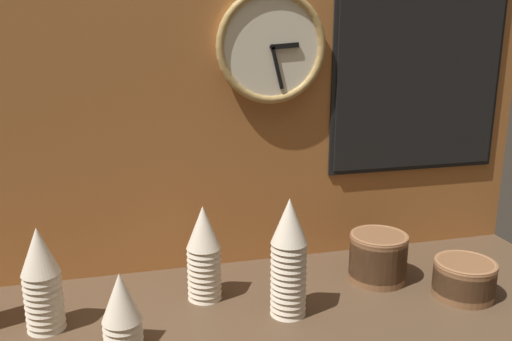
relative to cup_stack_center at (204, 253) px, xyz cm
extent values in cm
cube|color=#4C3826|center=(10.19, -7.87, -13.09)|extent=(160.00, 56.00, 4.00)
cube|color=#A3602D|center=(10.19, 18.63, 41.41)|extent=(160.00, 3.00, 105.00)
cone|color=beige|center=(0.00, 0.00, -6.15)|extent=(7.77, 7.77, 9.88)
cone|color=beige|center=(0.00, 0.00, -4.78)|extent=(7.77, 7.77, 9.88)
cone|color=beige|center=(0.00, 0.00, -3.42)|extent=(7.77, 7.77, 9.88)
cone|color=beige|center=(0.00, 0.00, -2.05)|extent=(7.77, 7.77, 9.88)
cone|color=beige|center=(0.00, 0.00, -0.68)|extent=(7.77, 7.77, 9.88)
cone|color=beige|center=(0.00, 0.00, 0.68)|extent=(7.77, 7.77, 9.88)
cone|color=beige|center=(0.00, 0.00, 2.05)|extent=(7.77, 7.77, 9.88)
cone|color=beige|center=(0.00, 0.00, 3.42)|extent=(7.77, 7.77, 9.88)
cone|color=beige|center=(0.00, 0.00, 4.78)|extent=(7.77, 7.77, 9.88)
cone|color=beige|center=(0.00, 0.00, 6.15)|extent=(7.77, 7.77, 9.88)
cone|color=beige|center=(-18.41, -15.14, -6.15)|extent=(7.77, 7.77, 9.88)
cone|color=beige|center=(-18.41, -15.14, -4.78)|extent=(7.77, 7.77, 9.88)
cone|color=beige|center=(-18.41, -15.14, -3.42)|extent=(7.77, 7.77, 9.88)
cone|color=beige|center=(-18.41, -15.14, -2.05)|extent=(7.77, 7.77, 9.88)
cone|color=beige|center=(-18.41, -15.14, -0.68)|extent=(7.77, 7.77, 9.88)
cone|color=beige|center=(-33.73, -4.82, -6.15)|extent=(7.77, 7.77, 9.88)
cone|color=beige|center=(-33.73, -4.82, -4.78)|extent=(7.77, 7.77, 9.88)
cone|color=beige|center=(-33.73, -4.82, -3.42)|extent=(7.77, 7.77, 9.88)
cone|color=beige|center=(-33.73, -4.82, -2.05)|extent=(7.77, 7.77, 9.88)
cone|color=beige|center=(-33.73, -4.82, -0.68)|extent=(7.77, 7.77, 9.88)
cone|color=beige|center=(-33.73, -4.82, 0.68)|extent=(7.77, 7.77, 9.88)
cone|color=beige|center=(-33.73, -4.82, 2.05)|extent=(7.77, 7.77, 9.88)
cone|color=beige|center=(-33.73, -4.82, 3.42)|extent=(7.77, 7.77, 9.88)
cone|color=beige|center=(-33.73, -4.82, 4.78)|extent=(7.77, 7.77, 9.88)
cone|color=beige|center=(-33.73, -4.82, 6.15)|extent=(7.77, 7.77, 9.88)
cone|color=beige|center=(16.36, -11.43, -6.15)|extent=(7.77, 7.77, 9.88)
cone|color=beige|center=(16.36, -11.43, -4.78)|extent=(7.77, 7.77, 9.88)
cone|color=beige|center=(16.36, -11.43, -3.42)|extent=(7.77, 7.77, 9.88)
cone|color=beige|center=(16.36, -11.43, -2.05)|extent=(7.77, 7.77, 9.88)
cone|color=beige|center=(16.36, -11.43, -0.68)|extent=(7.77, 7.77, 9.88)
cone|color=beige|center=(16.36, -11.43, 0.68)|extent=(7.77, 7.77, 9.88)
cone|color=beige|center=(16.36, -11.43, 2.05)|extent=(7.77, 7.77, 9.88)
cone|color=beige|center=(16.36, -11.43, 3.42)|extent=(7.77, 7.77, 9.88)
cone|color=beige|center=(16.36, -11.43, 4.78)|extent=(7.77, 7.77, 9.88)
cone|color=beige|center=(16.36, -11.43, 6.15)|extent=(7.77, 7.77, 9.88)
cone|color=beige|center=(16.36, -11.43, 7.52)|extent=(7.77, 7.77, 9.88)
cone|color=beige|center=(16.36, -11.43, 8.88)|extent=(7.77, 7.77, 9.88)
cone|color=beige|center=(16.36, -11.43, 10.25)|extent=(7.77, 7.77, 9.88)
cylinder|color=brown|center=(42.48, -1.26, -9.31)|extent=(13.88, 13.88, 3.57)
cylinder|color=brown|center=(42.48, -1.26, -7.67)|extent=(13.88, 13.88, 3.57)
cylinder|color=brown|center=(42.48, -1.26, -6.04)|extent=(13.88, 13.88, 3.57)
cylinder|color=brown|center=(42.48, -1.26, -4.41)|extent=(13.88, 13.88, 3.57)
cylinder|color=brown|center=(42.48, -1.26, -2.77)|extent=(13.88, 13.88, 3.57)
cylinder|color=brown|center=(42.48, -1.26, -1.14)|extent=(13.88, 13.88, 3.57)
torus|color=#946542|center=(42.48, -1.26, 0.11)|extent=(14.06, 14.06, 1.29)
cylinder|color=brown|center=(57.96, -13.76, -9.31)|extent=(13.88, 13.88, 3.57)
cylinder|color=brown|center=(57.96, -13.76, -7.67)|extent=(13.88, 13.88, 3.57)
cylinder|color=brown|center=(57.96, -13.76, -6.04)|extent=(13.88, 13.88, 3.57)
cylinder|color=brown|center=(57.96, -13.76, -4.41)|extent=(13.88, 13.88, 3.57)
torus|color=#946542|center=(57.96, -13.76, -3.15)|extent=(14.06, 14.06, 1.29)
cylinder|color=beige|center=(19.88, 16.03, 44.41)|extent=(26.30, 1.80, 26.30)
torus|color=#AD894C|center=(19.88, 15.22, 44.41)|extent=(27.23, 1.98, 27.23)
cube|color=black|center=(23.16, 14.73, 44.65)|extent=(6.64, 0.60, 1.65)
cube|color=black|center=(21.13, 14.73, 39.44)|extent=(3.30, 0.60, 10.15)
cylinder|color=black|center=(19.88, 14.73, 44.41)|extent=(1.32, 0.60, 1.32)
cube|color=black|center=(60.47, 16.75, 40.77)|extent=(48.78, 0.60, 59.33)
cube|color=black|center=(60.47, 16.33, 40.77)|extent=(46.38, 1.20, 56.93)
camera|label=1|loc=(-16.32, -111.99, 49.48)|focal=38.00mm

